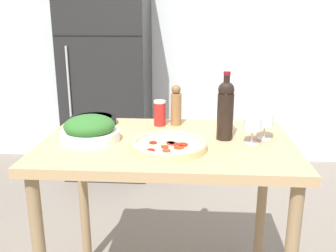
% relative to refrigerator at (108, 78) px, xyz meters
% --- Properties ---
extents(wall_back, '(6.40, 0.08, 2.60)m').
position_rel_refrigerator_xyz_m(wall_back, '(0.70, 0.39, 0.36)').
color(wall_back, silver).
rests_on(wall_back, ground_plane).
extents(refrigerator, '(0.78, 0.71, 1.89)m').
position_rel_refrigerator_xyz_m(refrigerator, '(0.00, 0.00, 0.00)').
color(refrigerator, black).
rests_on(refrigerator, ground_plane).
extents(prep_counter, '(1.18, 0.77, 0.95)m').
position_rel_refrigerator_xyz_m(prep_counter, '(0.70, -1.86, -0.12)').
color(prep_counter, tan).
rests_on(prep_counter, ground_plane).
extents(wine_bottle, '(0.08, 0.08, 0.32)m').
position_rel_refrigerator_xyz_m(wine_bottle, '(0.97, -1.82, 0.15)').
color(wine_bottle, black).
rests_on(wine_bottle, prep_counter).
extents(wine_glass_near, '(0.08, 0.08, 0.12)m').
position_rel_refrigerator_xyz_m(wine_glass_near, '(1.09, -1.89, 0.09)').
color(wine_glass_near, silver).
rests_on(wine_glass_near, prep_counter).
extents(wine_glass_far, '(0.08, 0.08, 0.12)m').
position_rel_refrigerator_xyz_m(wine_glass_far, '(1.16, -1.81, 0.09)').
color(wine_glass_far, silver).
rests_on(wine_glass_far, prep_counter).
extents(pepper_mill, '(0.06, 0.06, 0.22)m').
position_rel_refrigerator_xyz_m(pepper_mill, '(0.73, -1.59, 0.11)').
color(pepper_mill, olive).
rests_on(pepper_mill, prep_counter).
extents(salad_bowl, '(0.28, 0.28, 0.12)m').
position_rel_refrigerator_xyz_m(salad_bowl, '(0.34, -1.89, 0.05)').
color(salad_bowl, white).
rests_on(salad_bowl, prep_counter).
extents(homemade_pizza, '(0.34, 0.34, 0.04)m').
position_rel_refrigerator_xyz_m(homemade_pizza, '(0.72, -1.98, 0.02)').
color(homemade_pizza, '#DBC189').
rests_on(homemade_pizza, prep_counter).
extents(salt_canister, '(0.06, 0.06, 0.14)m').
position_rel_refrigerator_xyz_m(salt_canister, '(0.64, -1.61, 0.07)').
color(salt_canister, '#B2231E').
rests_on(salt_canister, prep_counter).
extents(cast_iron_skillet, '(0.25, 0.39, 0.04)m').
position_rel_refrigerator_xyz_m(cast_iron_skillet, '(0.28, -1.61, 0.02)').
color(cast_iron_skillet, black).
rests_on(cast_iron_skillet, prep_counter).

